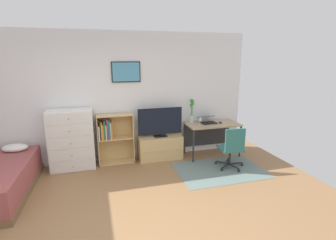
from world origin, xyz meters
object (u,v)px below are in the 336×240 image
object	(u,v)px
tv_stand	(160,147)
office_chair	(232,147)
bookshelf	(112,136)
laptop	(207,120)
computer_mouse	(220,122)
television	(160,122)
wine_glass	(200,119)
bamboo_vase	(192,111)
dresser	(72,140)
desk	(211,128)

from	to	relation	value
tv_stand	office_chair	distance (m)	1.55
bookshelf	laptop	size ratio (longest dim) A/B	2.64
bookshelf	computer_mouse	bearing A→B (deg)	-4.28
office_chair	bookshelf	bearing A→B (deg)	162.93
television	wine_glass	world-z (taller)	television
bookshelf	bamboo_vase	bearing A→B (deg)	2.02
dresser	computer_mouse	bearing A→B (deg)	-1.93
bookshelf	bamboo_vase	distance (m)	1.83
laptop	wine_glass	world-z (taller)	wine_glass
laptop	bookshelf	bearing A→B (deg)	174.66
tv_stand	wine_glass	world-z (taller)	wine_glass
laptop	bamboo_vase	bearing A→B (deg)	157.29
bookshelf	tv_stand	world-z (taller)	bookshelf
television	wine_glass	bearing A→B (deg)	-9.78
bookshelf	computer_mouse	distance (m)	2.39
office_chair	desk	bearing A→B (deg)	99.80
dresser	bookshelf	xyz separation A→B (m)	(0.79, 0.07, -0.00)
bamboo_vase	bookshelf	bearing A→B (deg)	-177.98
bookshelf	computer_mouse	xyz separation A→B (m)	(2.38, -0.18, 0.16)
laptop	computer_mouse	distance (m)	0.29
desk	office_chair	distance (m)	0.89
bookshelf	wine_glass	size ratio (longest dim) A/B	5.78
bookshelf	desk	size ratio (longest dim) A/B	0.89
office_chair	computer_mouse	size ratio (longest dim) A/B	8.27
office_chair	bamboo_vase	world-z (taller)	bamboo_vase
bookshelf	laptop	distance (m)	2.13
office_chair	wine_glass	xyz separation A→B (m)	(-0.38, 0.74, 0.42)
desk	bamboo_vase	size ratio (longest dim) A/B	2.21
desk	wine_glass	size ratio (longest dim) A/B	6.51
desk	computer_mouse	world-z (taller)	computer_mouse
dresser	office_chair	world-z (taller)	dresser
laptop	wine_glass	bearing A→B (deg)	-149.42
desk	bamboo_vase	bearing A→B (deg)	160.09
dresser	television	bearing A→B (deg)	-0.23
laptop	dresser	bearing A→B (deg)	176.43
television	laptop	world-z (taller)	television
dresser	desk	bearing A→B (deg)	-0.27
bamboo_vase	desk	bearing A→B (deg)	-19.91
desk	computer_mouse	size ratio (longest dim) A/B	11.26
tv_stand	television	bearing A→B (deg)	-90.00
tv_stand	laptop	bearing A→B (deg)	0.26
dresser	desk	world-z (taller)	dresser
dresser	television	world-z (taller)	dresser
office_chair	computer_mouse	bearing A→B (deg)	86.76
dresser	bamboo_vase	xyz separation A→B (m)	(2.57, 0.13, 0.41)
desk	wine_glass	world-z (taller)	wine_glass
bookshelf	television	size ratio (longest dim) A/B	1.09
bamboo_vase	office_chair	bearing A→B (deg)	-65.64
television	wine_glass	size ratio (longest dim) A/B	5.31
dresser	tv_stand	bearing A→B (deg)	0.48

